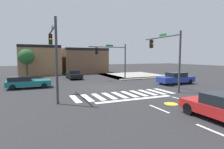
% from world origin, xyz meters
% --- Properties ---
extents(ground_plane, '(120.00, 120.00, 0.00)m').
position_xyz_m(ground_plane, '(0.00, 0.00, 0.00)').
color(ground_plane, '#2B2B2D').
extents(crosswalk_near, '(9.38, 2.87, 0.01)m').
position_xyz_m(crosswalk_near, '(0.00, -4.50, 0.00)').
color(crosswalk_near, silver).
rests_on(crosswalk_near, ground_plane).
extents(lane_markings, '(6.80, 24.25, 0.01)m').
position_xyz_m(lane_markings, '(1.06, -12.74, 0.00)').
color(lane_markings, white).
rests_on(lane_markings, ground_plane).
extents(bike_detector_marking, '(0.98, 0.98, 0.01)m').
position_xyz_m(bike_detector_marking, '(1.59, -8.79, 0.00)').
color(bike_detector_marking, yellow).
rests_on(bike_detector_marking, ground_plane).
extents(curb_corner_northeast, '(10.00, 10.60, 0.15)m').
position_xyz_m(curb_corner_northeast, '(8.49, 9.42, 0.07)').
color(curb_corner_northeast, '#9E998E').
rests_on(curb_corner_northeast, ground_plane).
extents(storefront_row, '(16.86, 6.32, 5.55)m').
position_xyz_m(storefront_row, '(-1.78, 19.05, 2.70)').
color(storefront_row, '#93704C').
rests_on(storefront_row, ground_plane).
extents(traffic_signal_northeast, '(5.78, 0.32, 5.32)m').
position_xyz_m(traffic_signal_northeast, '(3.16, 5.66, 3.67)').
color(traffic_signal_northeast, '#383A3D').
rests_on(traffic_signal_northeast, ground_plane).
extents(traffic_signal_southeast, '(0.32, 5.79, 5.80)m').
position_xyz_m(traffic_signal_southeast, '(5.18, -3.66, 4.10)').
color(traffic_signal_southeast, '#383A3D').
rests_on(traffic_signal_southeast, ground_plane).
extents(traffic_signal_southwest, '(0.32, 5.78, 6.16)m').
position_xyz_m(traffic_signal_southwest, '(-5.93, -3.67, 4.21)').
color(traffic_signal_southwest, '#383A3D').
rests_on(traffic_signal_southwest, ground_plane).
extents(car_blue, '(4.65, 1.83, 1.45)m').
position_xyz_m(car_blue, '(8.85, -1.28, 0.73)').
color(car_blue, '#23389E').
rests_on(car_blue, ground_plane).
extents(car_red, '(1.88, 4.22, 1.44)m').
position_xyz_m(car_red, '(1.65, -12.66, 0.73)').
color(car_red, red).
rests_on(car_red, ground_plane).
extents(car_teal, '(4.45, 1.76, 1.31)m').
position_xyz_m(car_teal, '(-8.19, 2.54, 0.68)').
color(car_teal, '#196B70').
rests_on(car_teal, ground_plane).
extents(car_black, '(1.84, 4.48, 1.36)m').
position_xyz_m(car_black, '(-1.78, 9.29, 0.69)').
color(car_black, black).
rests_on(car_black, ground_plane).
extents(roadside_tree, '(2.52, 2.52, 4.66)m').
position_xyz_m(roadside_tree, '(-8.50, 14.00, 3.36)').
color(roadside_tree, '#4C3823').
rests_on(roadside_tree, ground_plane).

